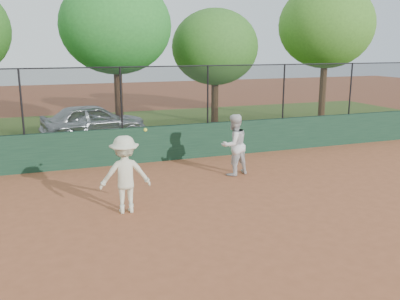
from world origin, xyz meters
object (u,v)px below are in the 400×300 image
object	(u,v)px
player_second	(234,145)
tree_4	(327,26)
tree_2	(116,26)
parked_car	(94,121)
tree_3	(215,47)
player_main	(125,174)

from	to	relation	value
player_second	tree_4	distance (m)	12.06
player_second	tree_2	world-z (taller)	tree_2
parked_car	tree_3	size ratio (longest dim) A/B	0.77
player_main	tree_4	bearing A→B (deg)	38.05
player_main	tree_4	size ratio (longest dim) A/B	0.29
parked_car	player_main	bearing A→B (deg)	170.37
tree_3	tree_4	xyz separation A→B (m)	(5.46, -1.43, 1.05)
player_main	tree_4	distance (m)	15.99
tree_2	parked_car	bearing A→B (deg)	-156.68
parked_car	player_second	distance (m)	7.82
player_second	parked_car	bearing A→B (deg)	-80.94
player_second	tree_3	world-z (taller)	tree_3
parked_car	tree_2	bearing A→B (deg)	-73.57
player_main	tree_4	xyz separation A→B (m)	(12.21, 9.56, 3.91)
parked_car	tree_2	world-z (taller)	tree_2
tree_3	tree_4	bearing A→B (deg)	-14.66
tree_2	tree_3	bearing A→B (deg)	15.13
player_second	player_main	xyz separation A→B (m)	(-3.68, -1.97, -0.01)
tree_4	tree_2	bearing A→B (deg)	179.77
parked_car	tree_4	bearing A→B (deg)	-94.59
tree_4	tree_3	bearing A→B (deg)	165.34
parked_car	player_second	world-z (taller)	player_second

